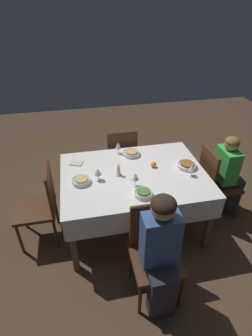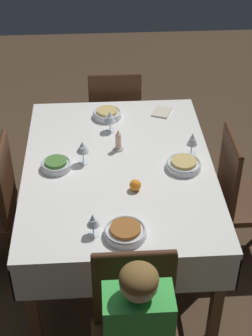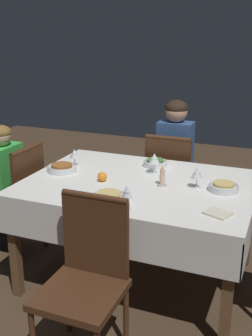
# 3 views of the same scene
# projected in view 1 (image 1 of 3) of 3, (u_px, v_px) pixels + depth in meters

# --- Properties ---
(ground_plane) EXTENTS (8.00, 8.00, 0.00)m
(ground_plane) POSITION_uv_depth(u_px,v_px,m) (133.00, 224.00, 3.25)
(ground_plane) COLOR #4C3826
(dining_table) EXTENTS (1.56, 1.14, 0.77)m
(dining_table) POSITION_uv_depth(u_px,v_px,m) (134.00, 180.00, 2.87)
(dining_table) COLOR white
(dining_table) RESTS_ON ground_plane
(chair_south) EXTENTS (0.43, 0.43, 0.93)m
(chair_south) POSITION_uv_depth(u_px,v_px,m) (154.00, 249.00, 2.32)
(chair_south) COLOR #472816
(chair_south) RESTS_ON ground_plane
(chair_east) EXTENTS (0.43, 0.43, 0.93)m
(chair_east) POSITION_uv_depth(u_px,v_px,m) (215.00, 180.00, 3.16)
(chair_east) COLOR #472816
(chair_east) RESTS_ON ground_plane
(chair_north) EXTENTS (0.43, 0.43, 0.93)m
(chair_north) POSITION_uv_depth(u_px,v_px,m) (121.00, 156.00, 3.62)
(chair_north) COLOR #472816
(chair_north) RESTS_ON ground_plane
(chair_west) EXTENTS (0.43, 0.43, 0.93)m
(chair_west) POSITION_uv_depth(u_px,v_px,m) (41.00, 203.00, 2.82)
(chair_west) COLOR #472816
(chair_west) RESTS_ON ground_plane
(person_adult_denim) EXTENTS (0.30, 0.34, 1.19)m
(person_adult_denim) POSITION_uv_depth(u_px,v_px,m) (161.00, 251.00, 2.09)
(person_adult_denim) COLOR #282833
(person_adult_denim) RESTS_ON ground_plane
(person_child_green) EXTENTS (0.33, 0.30, 1.08)m
(person_child_green) POSITION_uv_depth(u_px,v_px,m) (229.00, 173.00, 3.14)
(person_child_green) COLOR #383342
(person_child_green) RESTS_ON ground_plane
(bowl_south) EXTENTS (0.18, 0.18, 0.06)m
(bowl_south) POSITION_uv_depth(u_px,v_px,m) (144.00, 193.00, 2.51)
(bowl_south) COLOR silver
(bowl_south) RESTS_ON dining_table
(wine_glass_south) EXTENTS (0.08, 0.08, 0.15)m
(wine_glass_south) POSITION_uv_depth(u_px,v_px,m) (135.00, 177.00, 2.59)
(wine_glass_south) COLOR white
(wine_glass_south) RESTS_ON dining_table
(bowl_east) EXTENTS (0.22, 0.22, 0.06)m
(bowl_east) POSITION_uv_depth(u_px,v_px,m) (187.00, 165.00, 2.91)
(bowl_east) COLOR silver
(bowl_east) RESTS_ON dining_table
(wine_glass_east) EXTENTS (0.07, 0.07, 0.13)m
(wine_glass_east) POSITION_uv_depth(u_px,v_px,m) (192.00, 168.00, 2.74)
(wine_glass_east) COLOR white
(wine_glass_east) RESTS_ON dining_table
(bowl_north) EXTENTS (0.21, 0.21, 0.06)m
(bowl_north) POSITION_uv_depth(u_px,v_px,m) (131.00, 153.00, 3.13)
(bowl_north) COLOR silver
(bowl_north) RESTS_ON dining_table
(wine_glass_north) EXTENTS (0.07, 0.07, 0.15)m
(wine_glass_north) POSITION_uv_depth(u_px,v_px,m) (118.00, 146.00, 3.12)
(wine_glass_north) COLOR white
(wine_glass_north) RESTS_ON dining_table
(bowl_west) EXTENTS (0.19, 0.19, 0.06)m
(bowl_west) POSITION_uv_depth(u_px,v_px,m) (81.00, 180.00, 2.68)
(bowl_west) COLOR silver
(bowl_west) RESTS_ON dining_table
(wine_glass_west) EXTENTS (0.08, 0.08, 0.14)m
(wine_glass_west) POSITION_uv_depth(u_px,v_px,m) (98.00, 172.00, 2.68)
(wine_glass_west) COLOR white
(wine_glass_west) RESTS_ON dining_table
(candle_centerpiece) EXTENTS (0.06, 0.06, 0.14)m
(candle_centerpiece) POSITION_uv_depth(u_px,v_px,m) (119.00, 171.00, 2.78)
(candle_centerpiece) COLOR beige
(candle_centerpiece) RESTS_ON dining_table
(orange_fruit) EXTENTS (0.07, 0.07, 0.07)m
(orange_fruit) POSITION_uv_depth(u_px,v_px,m) (154.00, 164.00, 2.91)
(orange_fruit) COLOR orange
(orange_fruit) RESTS_ON dining_table
(napkin_red_folded) EXTENTS (0.17, 0.16, 0.01)m
(napkin_red_folded) POSITION_uv_depth(u_px,v_px,m) (76.00, 163.00, 2.99)
(napkin_red_folded) COLOR beige
(napkin_red_folded) RESTS_ON dining_table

